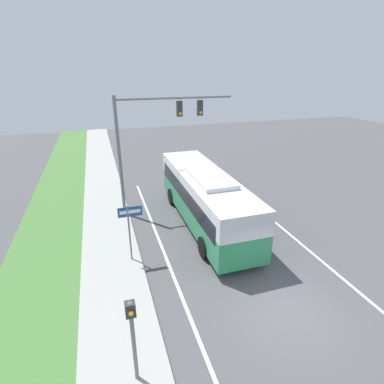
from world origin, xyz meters
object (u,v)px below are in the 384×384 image
bus (205,195)px  pedestrian_signal (132,330)px  signal_gantry (152,131)px  street_sign (130,224)px

bus → pedestrian_signal: bearing=-121.2°
signal_gantry → pedestrian_signal: signal_gantry is taller
bus → signal_gantry: 4.99m
pedestrian_signal → street_sign: 6.19m
bus → street_sign: bus is taller
bus → pedestrian_signal: size_ratio=3.56×
signal_gantry → pedestrian_signal: 12.21m
bus → signal_gantry: signal_gantry is taller
pedestrian_signal → street_sign: size_ratio=1.01×
bus → street_sign: size_ratio=3.60×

